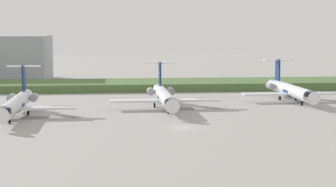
# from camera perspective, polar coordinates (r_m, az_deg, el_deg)

# --- Properties ---
(ground_plane) EXTENTS (500.00, 500.00, 0.00)m
(ground_plane) POSITION_cam_1_polar(r_m,az_deg,el_deg) (128.02, -0.24, -1.07)
(ground_plane) COLOR #9E9B96
(grass_berm) EXTENTS (320.00, 20.00, 2.09)m
(grass_berm) POSITION_cam_1_polar(r_m,az_deg,el_deg) (161.64, -1.41, 0.84)
(grass_berm) COLOR #4C6B38
(grass_berm) RESTS_ON ground
(regional_jet_second) EXTENTS (22.81, 31.00, 9.00)m
(regional_jet_second) POSITION_cam_1_polar(r_m,az_deg,el_deg) (113.41, -14.46, -0.94)
(regional_jet_second) COLOR silver
(regional_jet_second) RESTS_ON ground
(regional_jet_third) EXTENTS (22.81, 31.00, 9.00)m
(regional_jet_third) POSITION_cam_1_polar(r_m,az_deg,el_deg) (121.81, -0.36, -0.25)
(regional_jet_third) COLOR silver
(regional_jet_third) RESTS_ON ground
(regional_jet_fourth) EXTENTS (22.81, 31.00, 9.00)m
(regional_jet_fourth) POSITION_cam_1_polar(r_m,az_deg,el_deg) (136.89, 11.76, 0.34)
(regional_jet_fourth) COLOR silver
(regional_jet_fourth) RESTS_ON ground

